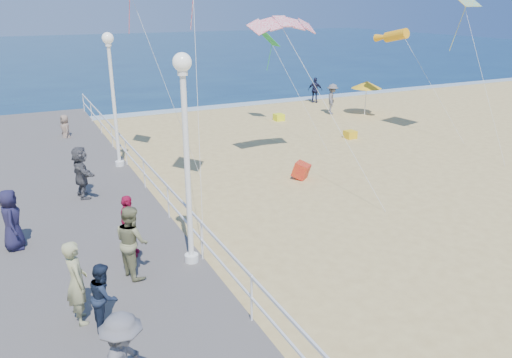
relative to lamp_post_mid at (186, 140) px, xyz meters
name	(u,v)px	position (x,y,z in m)	size (l,w,h in m)	color
ground	(357,235)	(5.35, 0.00, -3.66)	(160.00, 160.00, 0.00)	#D3B86E
ocean	(76,53)	(5.35, 65.00, -3.65)	(160.00, 90.00, 0.05)	#0C2848
surf_line	(166,111)	(5.35, 20.50, -3.63)	(160.00, 1.20, 0.04)	silver
boardwalk	(109,287)	(-2.15, 0.00, -3.46)	(5.00, 44.00, 0.40)	#65605B
railing	(201,230)	(0.30, 0.00, -2.41)	(0.05, 42.00, 0.55)	white
lamp_post_mid	(186,140)	(0.00, 0.00, 0.00)	(0.44, 0.44, 5.32)	white
lamp_post_far	(112,87)	(0.00, 9.00, 0.00)	(0.44, 0.44, 5.32)	white
spectator_1	(132,241)	(-1.49, -0.01, -2.35)	(0.88, 0.69, 1.82)	#7F7E57
spectator_3	(128,226)	(-1.35, 1.03, -2.41)	(1.00, 0.41, 1.70)	#B41644
spectator_4	(11,220)	(-4.09, 2.83, -2.41)	(0.84, 0.54, 1.71)	#1A1836
spectator_5	(81,172)	(-1.85, 5.99, -2.35)	(1.69, 0.54, 1.82)	#4F4E53
spectator_6	(77,282)	(-2.95, -1.41, -2.33)	(0.68, 0.44, 1.86)	#99996A
spectator_7	(104,296)	(-2.49, -1.85, -2.53)	(0.71, 0.55, 1.45)	#182236
beach_walker_a	(332,99)	(14.74, 15.20, -2.70)	(1.24, 0.72, 1.93)	#5E5C62
beach_walker_b	(315,90)	(15.84, 18.95, -2.77)	(1.04, 0.43, 1.78)	#1A1D3A
beach_walker_c	(66,130)	(-1.44, 14.92, -2.90)	(0.75, 0.49, 1.53)	#876F5D
box_kite	(301,172)	(6.48, 5.26, -3.36)	(0.55, 0.55, 0.60)	red
beach_umbrella	(367,85)	(16.49, 14.06, -1.75)	(1.90, 1.90, 2.14)	white
beach_chair_left	(279,117)	(10.78, 15.03, -3.46)	(0.55, 0.55, 0.40)	#F7FF1A
beach_chair_right	(350,135)	(12.15, 9.68, -3.46)	(0.55, 0.55, 0.40)	yellow
kite_parafoil	(283,21)	(6.53, 7.04, 2.41)	(2.86, 0.90, 0.30)	red
kite_windsock	(396,35)	(15.95, 11.13, 1.41)	(0.56, 0.56, 2.30)	orange
kite_diamond_green	(270,39)	(9.53, 13.95, 1.23)	(1.10, 1.10, 0.02)	green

